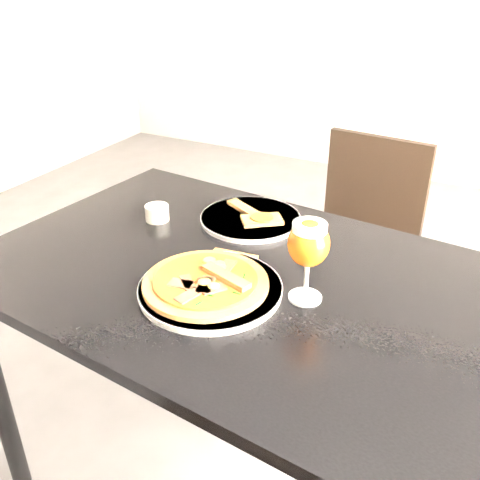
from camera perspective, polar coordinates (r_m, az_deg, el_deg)
The scene contains 9 objects.
dining_table at distance 1.29m, azimuth -0.62°, elevation -6.53°, with size 1.27×0.92×0.75m.
chair_far at distance 1.97m, azimuth 12.44°, elevation -0.66°, with size 0.43×0.43×0.84m.
plate_main at distance 1.16m, azimuth -3.18°, elevation -5.25°, with size 0.31×0.31×0.02m, color white.
pizza at distance 1.15m, azimuth -3.63°, elevation -4.49°, with size 0.27×0.27×0.03m.
plate_second at distance 1.46m, azimuth 1.12°, elevation 2.28°, with size 0.27×0.27×0.01m, color white.
crust_scraps at distance 1.44m, azimuth 1.72°, elevation 2.60°, with size 0.20×0.14×0.01m.
loose_crust at distance 1.28m, azimuth -0.56°, elevation -1.66°, with size 0.11×0.03×0.01m, color brown.
sauce_cup at distance 1.48m, azimuth -8.85°, elevation 2.95°, with size 0.06×0.06×0.04m.
beer_glass at distance 1.08m, azimuth 7.34°, elevation -0.45°, with size 0.09×0.09×0.18m.
Camera 1 is at (0.42, -0.71, 1.39)m, focal length 40.00 mm.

